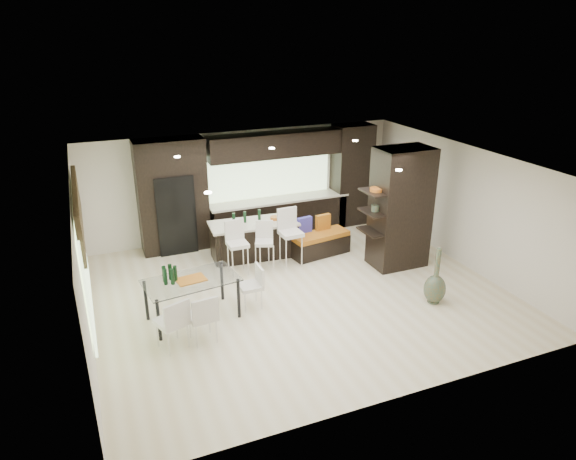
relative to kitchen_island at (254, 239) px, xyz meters
name	(u,v)px	position (x,y,z in m)	size (l,w,h in m)	color
ground	(299,292)	(0.28, -2.03, -0.42)	(8.00, 8.00, 0.00)	beige
back_wall	(245,183)	(0.28, 1.47, 0.93)	(8.00, 0.02, 2.70)	silver
left_wall	(82,265)	(-3.72, -2.03, 0.93)	(0.02, 7.00, 2.70)	silver
right_wall	(464,206)	(4.28, -2.03, 0.93)	(0.02, 7.00, 2.70)	silver
ceiling	(300,164)	(0.28, -2.03, 2.28)	(8.00, 7.00, 0.02)	white
window_left	(84,260)	(-3.68, -1.83, 0.93)	(0.04, 3.20, 1.90)	#B2D199
window_back	(268,174)	(0.88, 1.43, 1.13)	(3.40, 0.04, 1.20)	#B2D199
stone_accent	(78,210)	(-3.65, -1.83, 1.83)	(0.08, 3.00, 0.80)	brown
ceiling_spots	(295,162)	(0.28, -1.78, 2.26)	(4.00, 3.00, 0.02)	white
back_cabinetry	(268,185)	(0.78, 1.14, 0.93)	(6.80, 0.68, 2.70)	black
refrigerator	(174,212)	(-1.62, 1.09, 0.53)	(0.90, 0.68, 1.90)	black
partition_column	(401,208)	(2.88, -1.63, 0.93)	(1.20, 0.80, 2.70)	black
kitchen_island	(254,239)	(0.00, 0.00, 0.00)	(2.02, 0.87, 0.84)	black
stool_left	(238,253)	(-0.62, -0.75, 0.06)	(0.43, 0.43, 0.97)	silver
stool_mid	(264,250)	(0.00, -0.73, 0.02)	(0.39, 0.39, 0.88)	silver
stool_right	(291,243)	(0.62, -0.77, 0.11)	(0.47, 0.47, 1.06)	silver
bench	(320,244)	(1.48, -0.51, -0.15)	(1.41, 0.54, 0.54)	black
floor_vase	(436,276)	(2.58, -3.42, 0.16)	(0.42, 0.42, 1.16)	#414B36
dining_table	(193,299)	(-1.94, -2.22, -0.02)	(1.67, 0.94, 0.80)	white
chair_near	(202,319)	(-1.94, -2.99, 0.00)	(0.46, 0.46, 0.85)	silver
chair_far	(172,325)	(-2.46, -3.00, 0.02)	(0.47, 0.47, 0.87)	silver
chair_end	(250,289)	(-0.82, -2.22, -0.03)	(0.42, 0.42, 0.78)	silver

